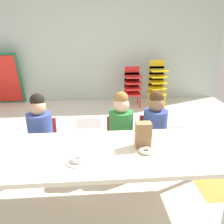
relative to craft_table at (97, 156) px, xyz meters
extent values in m
cube|color=silver|center=(-0.11, 0.64, -0.56)|extent=(5.81, 5.57, 0.02)
cube|color=gray|center=(-0.11, 1.99, -0.55)|extent=(0.43, 0.43, 0.00)
cube|color=silver|center=(1.69, 1.09, -0.55)|extent=(0.43, 0.43, 0.00)
cube|color=gray|center=(1.24, 1.54, -0.55)|extent=(0.43, 0.43, 0.00)
cube|color=orange|center=(1.24, 0.19, -0.55)|extent=(0.43, 0.43, 0.00)
cube|color=#B2C1B7|center=(-0.11, 3.42, 0.82)|extent=(5.81, 0.10, 2.74)
cube|color=beige|center=(0.00, 0.00, 0.02)|extent=(2.16, 0.78, 0.04)
cylinder|color=#B2B2B7|center=(1.00, 0.33, -0.27)|extent=(0.05, 0.05, 0.55)
cube|color=red|center=(-0.59, 0.61, -0.25)|extent=(0.32, 0.30, 0.03)
cube|color=red|center=(-0.59, 0.76, -0.10)|extent=(0.29, 0.02, 0.30)
cylinder|color=#384C99|center=(-0.59, 0.61, -0.03)|extent=(0.28, 0.28, 0.38)
sphere|color=tan|center=(-0.59, 0.61, 0.23)|extent=(0.17, 0.17, 0.17)
sphere|color=black|center=(-0.59, 0.62, 0.30)|extent=(0.15, 0.15, 0.15)
cylinder|color=red|center=(-0.73, 0.48, -0.40)|extent=(0.02, 0.02, 0.28)
cylinder|color=red|center=(-0.45, 0.48, -0.40)|extent=(0.02, 0.02, 0.28)
cylinder|color=red|center=(-0.73, 0.74, -0.40)|extent=(0.02, 0.02, 0.28)
cylinder|color=red|center=(-0.45, 0.74, -0.40)|extent=(0.02, 0.02, 0.28)
cube|color=red|center=(0.27, 0.61, -0.25)|extent=(0.32, 0.30, 0.03)
cube|color=red|center=(0.27, 0.76, -0.10)|extent=(0.29, 0.02, 0.30)
cylinder|color=#2D7A38|center=(0.27, 0.61, -0.03)|extent=(0.30, 0.30, 0.38)
sphere|color=beige|center=(0.27, 0.61, 0.23)|extent=(0.17, 0.17, 0.17)
sphere|color=olive|center=(0.27, 0.62, 0.30)|extent=(0.15, 0.15, 0.15)
cylinder|color=red|center=(0.13, 0.48, -0.40)|extent=(0.02, 0.02, 0.28)
cylinder|color=red|center=(0.41, 0.48, -0.40)|extent=(0.02, 0.02, 0.28)
cylinder|color=red|center=(0.13, 0.74, -0.40)|extent=(0.02, 0.02, 0.28)
cylinder|color=red|center=(0.41, 0.74, -0.40)|extent=(0.02, 0.02, 0.28)
cube|color=red|center=(0.65, 0.61, -0.25)|extent=(0.32, 0.30, 0.03)
cube|color=red|center=(0.65, 0.76, -0.10)|extent=(0.29, 0.02, 0.30)
cylinder|color=#384C99|center=(0.65, 0.61, -0.03)|extent=(0.27, 0.27, 0.38)
sphere|color=#8C664C|center=(0.65, 0.61, 0.23)|extent=(0.17, 0.17, 0.17)
sphere|color=#472D19|center=(0.65, 0.62, 0.30)|extent=(0.15, 0.15, 0.15)
cylinder|color=red|center=(0.51, 0.48, -0.40)|extent=(0.02, 0.02, 0.28)
cylinder|color=red|center=(0.79, 0.48, -0.40)|extent=(0.02, 0.02, 0.28)
cylinder|color=red|center=(0.51, 0.74, -0.40)|extent=(0.02, 0.02, 0.28)
cylinder|color=red|center=(0.79, 0.74, -0.40)|extent=(0.02, 0.02, 0.28)
cube|color=red|center=(0.78, 2.87, -0.29)|extent=(0.32, 0.30, 0.03)
cube|color=red|center=(0.78, 3.01, -0.20)|extent=(0.30, 0.02, 0.18)
cube|color=red|center=(0.78, 2.87, -0.17)|extent=(0.32, 0.30, 0.03)
cube|color=red|center=(0.78, 3.01, -0.08)|extent=(0.30, 0.02, 0.18)
cube|color=red|center=(0.78, 2.87, -0.05)|extent=(0.32, 0.30, 0.03)
cube|color=red|center=(0.78, 3.01, 0.04)|extent=(0.30, 0.02, 0.18)
cube|color=red|center=(0.78, 2.87, 0.07)|extent=(0.32, 0.30, 0.03)
cube|color=red|center=(0.78, 3.01, 0.16)|extent=(0.30, 0.02, 0.18)
cylinder|color=red|center=(0.64, 2.74, -0.42)|extent=(0.02, 0.02, 0.26)
cylinder|color=red|center=(0.92, 2.74, -0.42)|extent=(0.02, 0.02, 0.26)
cylinder|color=red|center=(0.64, 3.00, -0.42)|extent=(0.02, 0.02, 0.26)
cylinder|color=red|center=(0.92, 3.00, -0.42)|extent=(0.02, 0.02, 0.26)
cube|color=yellow|center=(1.29, 2.87, -0.29)|extent=(0.32, 0.30, 0.03)
cube|color=yellow|center=(1.29, 3.01, -0.20)|extent=(0.30, 0.02, 0.18)
cube|color=yellow|center=(1.29, 2.87, -0.17)|extent=(0.32, 0.30, 0.03)
cube|color=yellow|center=(1.29, 3.01, -0.08)|extent=(0.30, 0.02, 0.18)
cube|color=yellow|center=(1.29, 2.87, -0.05)|extent=(0.32, 0.30, 0.03)
cube|color=yellow|center=(1.29, 3.01, 0.04)|extent=(0.30, 0.02, 0.18)
cube|color=yellow|center=(1.29, 2.87, 0.07)|extent=(0.32, 0.30, 0.03)
cube|color=yellow|center=(1.29, 3.01, 0.16)|extent=(0.30, 0.02, 0.18)
cube|color=yellow|center=(1.29, 2.87, 0.19)|extent=(0.32, 0.30, 0.03)
cube|color=yellow|center=(1.29, 3.01, 0.28)|extent=(0.30, 0.02, 0.18)
cylinder|color=yellow|center=(1.15, 2.74, -0.42)|extent=(0.02, 0.02, 0.26)
cylinder|color=yellow|center=(1.43, 2.74, -0.42)|extent=(0.02, 0.02, 0.26)
cylinder|color=yellow|center=(1.15, 3.00, -0.42)|extent=(0.02, 0.02, 0.26)
cylinder|color=yellow|center=(1.43, 3.00, -0.42)|extent=(0.02, 0.02, 0.26)
cube|color=#9E754C|center=(0.39, 0.05, 0.15)|extent=(0.13, 0.09, 0.22)
cylinder|color=white|center=(-0.15, -0.15, 0.05)|extent=(0.18, 0.18, 0.01)
torus|color=white|center=(-0.15, -0.15, 0.07)|extent=(0.11, 0.11, 0.03)
torus|color=white|center=(0.40, -0.05, 0.06)|extent=(0.11, 0.11, 0.03)
camera|label=1|loc=(-0.01, -1.69, 1.01)|focal=37.20mm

